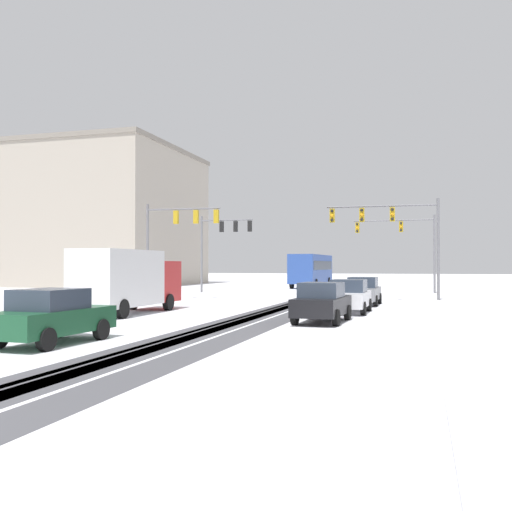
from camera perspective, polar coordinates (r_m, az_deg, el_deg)
name	(u,v)px	position (r m, az deg, el deg)	size (l,w,h in m)	color
wheel_track_left_lane	(276,322)	(23.58, 1.96, -6.53)	(1.15, 37.12, 0.01)	#4C4C51
wheel_track_right_lane	(239,321)	(24.01, -1.67, -6.43)	(0.97, 37.12, 0.01)	#4C4C51
wheel_track_center	(226,320)	(24.20, -3.02, -6.38)	(0.74, 37.12, 0.01)	#4C4C51
wheel_track_oncoming	(247,321)	(23.91, -0.87, -6.45)	(0.96, 37.12, 0.01)	#4C4C51
sidewalk_kerb_right	(494,331)	(21.31, 22.60, -6.91)	(4.00, 37.12, 0.12)	white
traffic_signal_near_right	(392,226)	(37.63, 13.34, 2.94)	(7.05, 0.60, 6.50)	slate
traffic_signal_near_left	(176,229)	(39.23, -7.93, 2.68)	(5.28, 0.55, 6.50)	slate
traffic_signal_far_left	(222,236)	(48.52, -3.43, 1.96)	(4.60, 0.38, 6.50)	slate
traffic_signal_far_right	(405,237)	(49.82, 14.58, 1.84)	(6.77, 0.61, 6.50)	slate
car_grey_lead	(363,291)	(33.86, 10.60, -3.43)	(1.88, 4.12, 1.62)	slate
car_white_second	(349,296)	(28.08, 9.23, -3.95)	(1.87, 4.12, 1.62)	silver
car_black_third	(322,302)	(23.32, 6.57, -4.58)	(1.97, 4.17, 1.62)	black
car_dark_green_fourth	(52,316)	(17.91, -19.61, -5.65)	(1.98, 4.18, 1.62)	#194C2D
bus_oncoming	(311,268)	(60.25, 5.53, -1.21)	(2.81, 11.04, 3.38)	#284793
box_truck_delivery	(128,279)	(28.01, -12.59, -2.28)	(2.31, 7.40, 3.02)	red
office_building_far_left_block	(104,218)	(69.30, -14.89, 3.66)	(18.90, 19.85, 15.59)	#A89E8E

